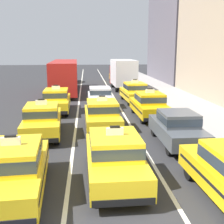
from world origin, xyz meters
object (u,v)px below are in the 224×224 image
taxi_center_nearest (114,156)px  taxi_right_sixth (118,76)px  taxi_left_third (56,100)px  box_truck_right_fifth (122,73)px  taxi_left_second (42,119)px  taxi_center_second (102,115)px  bus_left_fourth (65,75)px  taxi_right_fourth (135,92)px  sedan_center_third (100,97)px  taxi_left_fifth (69,76)px  taxi_right_third (149,105)px  sedan_right_second (177,127)px  taxi_left_nearest (14,169)px

taxi_center_nearest → taxi_right_sixth: bearing=83.5°
taxi_left_third → box_truck_right_fifth: bearing=62.6°
taxi_left_second → taxi_center_second: bearing=14.5°
bus_left_fourth → taxi_right_fourth: bearing=-45.3°
bus_left_fourth → sedan_center_third: bus_left_fourth is taller
taxi_left_third → taxi_center_second: bearing=-59.3°
taxi_left_third → taxi_right_sixth: (6.47, 18.67, 0.00)m
taxi_left_fifth → taxi_right_third: bearing=-73.5°
taxi_center_nearest → box_truck_right_fifth: 23.48m
taxi_left_fifth → taxi_left_third: bearing=-89.5°
taxi_center_second → taxi_right_third: bearing=39.9°
taxi_center_second → taxi_right_third: (3.22, 2.70, 0.00)m
sedan_center_third → taxi_right_third: size_ratio=0.94×
taxi_center_second → box_truck_right_fifth: size_ratio=0.66×
taxi_left_fifth → box_truck_right_fifth: (6.36, -7.35, 0.90)m
taxi_center_nearest → sedan_center_third: 12.77m
bus_left_fourth → taxi_right_fourth: size_ratio=2.43×
taxi_left_third → sedan_right_second: (6.32, -7.76, -0.03)m
taxi_center_nearest → taxi_right_fourth: size_ratio=0.99×
taxi_left_nearest → taxi_center_second: same height
bus_left_fourth → sedan_right_second: bus_left_fourth is taller
taxi_left_second → sedan_center_third: size_ratio=1.08×
taxi_left_third → taxi_right_fourth: size_ratio=0.99×
taxi_left_second → sedan_center_third: (3.31, 7.22, -0.03)m
taxi_right_fourth → taxi_left_second: bearing=-124.4°
bus_left_fourth → sedan_right_second: bearing=-70.0°
taxi_center_second → taxi_right_sixth: same height
sedan_right_second → taxi_left_fifth: bearing=103.5°
taxi_left_second → box_truck_right_fifth: size_ratio=0.67×
sedan_center_third → taxi_right_fourth: 3.65m
taxi_left_second → taxi_center_nearest: (3.18, -5.55, 0.00)m
taxi_left_nearest → taxi_left_second: same height
taxi_left_second → taxi_left_third: size_ratio=1.02×
taxi_right_third → box_truck_right_fifth: (-0.01, 14.20, 0.90)m
taxi_center_nearest → taxi_right_sixth: (3.44, 30.02, 0.00)m
box_truck_right_fifth → taxi_center_second: bearing=-100.8°
taxi_center_nearest → sedan_center_third: (0.13, 12.77, -0.03)m
taxi_left_third → taxi_right_third: 6.60m
taxi_center_nearest → taxi_right_sixth: size_ratio=0.98×
bus_left_fourth → sedan_center_third: bearing=-69.0°
taxi_left_nearest → taxi_right_third: same height
taxi_left_fifth → taxi_center_nearest: (3.21, -30.60, 0.00)m
taxi_left_nearest → taxi_center_nearest: 3.22m
bus_left_fourth → taxi_center_nearest: size_ratio=2.46×
sedan_center_third → sedan_right_second: (3.17, -9.18, 0.00)m
taxi_left_second → taxi_center_second: same height
taxi_left_third → taxi_right_third: (6.19, -2.30, 0.00)m
bus_left_fourth → taxi_right_sixth: size_ratio=2.41×
taxi_right_fourth → box_truck_right_fifth: size_ratio=0.66×
taxi_left_third → taxi_left_fifth: size_ratio=1.00×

